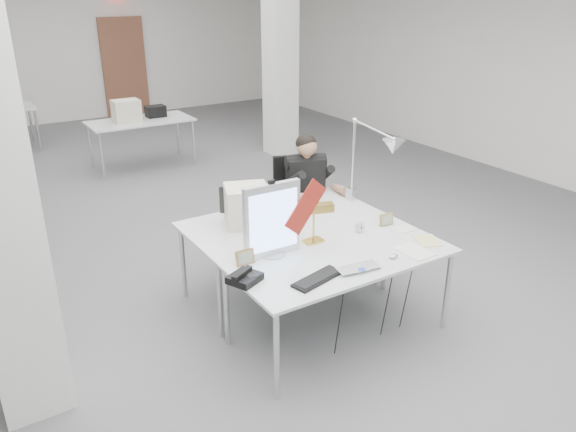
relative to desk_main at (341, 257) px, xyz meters
name	(u,v)px	position (x,y,z in m)	size (l,w,h in m)	color
room_shell	(202,88)	(0.04, 2.63, 0.95)	(10.04, 14.04, 3.24)	#545557
desk_main	(341,257)	(0.00, 0.00, 0.00)	(1.80, 0.90, 0.03)	silver
desk_second	(282,220)	(0.00, 0.90, 0.00)	(1.80, 0.90, 0.03)	silver
bg_desk_a	(140,121)	(0.20, 5.50, 0.00)	(1.60, 0.80, 0.03)	silver
office_chair	(304,202)	(0.63, 1.49, -0.15)	(0.58, 0.58, 1.18)	black
seated_person	(306,176)	(0.63, 1.44, 0.16)	(0.50, 0.62, 0.93)	black
monitor	(272,220)	(-0.46, 0.30, 0.31)	(0.48, 0.05, 0.60)	silver
pennant	(306,207)	(-0.16, 0.27, 0.37)	(0.44, 0.01, 0.18)	maroon
keyboard	(318,279)	(-0.39, -0.23, 0.02)	(0.43, 0.14, 0.02)	black
laptop	(362,271)	(-0.05, -0.31, 0.03)	(0.34, 0.22, 0.03)	silver
mouse	(393,256)	(0.32, -0.26, 0.03)	(0.09, 0.06, 0.03)	#BCBBC0
bankers_lamp	(314,221)	(-0.04, 0.33, 0.20)	(0.33, 0.13, 0.38)	#C78B3E
desk_phone	(245,278)	(-0.85, 0.04, 0.04)	(0.22, 0.20, 0.05)	black
picture_frame_left	(245,257)	(-0.72, 0.27, 0.07)	(0.16, 0.01, 0.12)	#AB7A49
picture_frame_right	(386,219)	(0.71, 0.27, 0.07)	(0.14, 0.01, 0.11)	#A18445
desk_clock	(360,227)	(0.42, 0.28, 0.06)	(0.09, 0.09, 0.03)	silver
paper_stack_a	(414,251)	(0.54, -0.26, 0.02)	(0.21, 0.30, 0.01)	silver
paper_stack_b	(427,241)	(0.78, -0.17, 0.02)	(0.17, 0.24, 0.01)	#CEC77B
paper_stack_c	(403,229)	(0.78, 0.12, 0.02)	(0.21, 0.14, 0.01)	silver
beige_monitor	(247,205)	(-0.33, 0.97, 0.19)	(0.37, 0.35, 0.35)	beige
architect_lamp	(369,168)	(0.85, 0.70, 0.41)	(0.21, 0.62, 0.79)	silver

